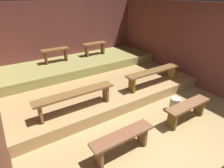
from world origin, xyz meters
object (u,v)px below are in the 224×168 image
bench_floor_left (122,139)px  pail_floor (175,104)px  bench_lower_left (75,96)px  bench_floor_right (187,108)px  bench_middle_right (95,46)px  bench_middle_left (55,53)px  bench_lower_right (154,73)px

bench_floor_left → pail_floor: bench_floor_left is taller
bench_lower_left → bench_floor_right: bearing=-33.7°
bench_middle_right → pail_floor: 3.37m
bench_floor_left → bench_middle_left: bench_middle_left is taller
bench_floor_left → bench_middle_left: size_ratio=1.36×
bench_middle_left → bench_middle_right: size_ratio=1.00×
bench_lower_right → bench_middle_left: bearing=125.8°
bench_floor_left → bench_lower_left: size_ratio=0.67×
bench_middle_left → bench_lower_right: bearing=-54.2°
bench_lower_left → bench_lower_right: same height
bench_floor_left → bench_middle_right: (1.50, 3.69, 0.49)m
bench_lower_right → bench_middle_left: (-1.75, 2.42, 0.22)m
bench_middle_left → bench_floor_right: bearing=-67.9°
bench_floor_right → bench_middle_left: size_ratio=1.36×
bench_floor_left → bench_middle_left: (0.15, 3.69, 0.49)m
bench_middle_left → bench_middle_right: 1.35m
bench_lower_left → bench_middle_right: (1.75, 2.42, 0.22)m
bench_floor_right → bench_lower_left: bench_lower_left is taller
bench_floor_right → bench_lower_right: 1.32m
bench_middle_right → bench_floor_right: bearing=-87.7°
bench_floor_right → bench_middle_left: bearing=112.1°
bench_lower_right → bench_middle_right: 2.47m
bench_floor_right → bench_lower_left: (-1.90, 1.26, 0.27)m
bench_floor_right → bench_middle_left: 4.01m
bench_floor_left → pail_floor: size_ratio=3.52×
bench_lower_left → bench_middle_right: bearing=54.2°
bench_lower_left → bench_middle_right: size_ratio=2.03×
bench_floor_right → bench_middle_right: 3.72m
bench_middle_left → bench_middle_right: bearing=0.0°
bench_lower_left → pail_floor: bench_lower_left is taller
pail_floor → bench_lower_right: bearing=80.4°
bench_lower_right → bench_middle_right: size_ratio=2.03×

